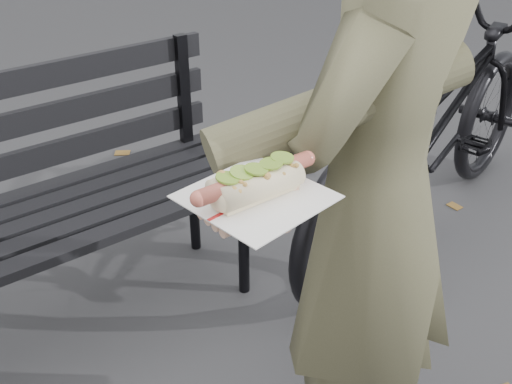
% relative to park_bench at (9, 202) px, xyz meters
% --- Properties ---
extents(park_bench, '(1.50, 0.44, 0.88)m').
position_rel_park_bench_xyz_m(park_bench, '(0.00, 0.00, 0.00)').
color(park_bench, black).
rests_on(park_bench, ground).
extents(bicycle, '(1.94, 1.04, 0.97)m').
position_rel_park_bench_xyz_m(bicycle, '(1.54, -0.34, -0.04)').
color(bicycle, black).
rests_on(bicycle, ground).
extents(person, '(0.65, 0.51, 1.58)m').
position_rel_park_bench_xyz_m(person, '(0.53, -0.95, 0.27)').
color(person, brown).
rests_on(person, ground).
extents(held_hotdog, '(0.62, 0.31, 0.20)m').
position_rel_park_bench_xyz_m(held_hotdog, '(0.33, -0.97, 0.51)').
color(held_hotdog, brown).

